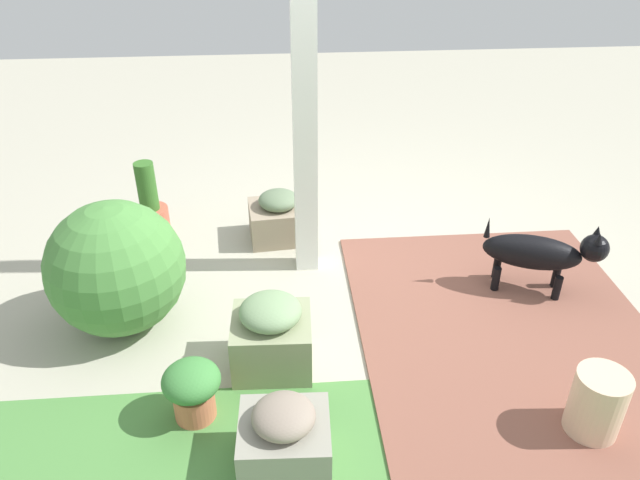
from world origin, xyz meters
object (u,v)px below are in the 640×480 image
Objects in this scene: terracotta_pot_tall at (150,207)px; ceramic_urn at (597,404)px; stone_planter_far at (285,438)px; stone_planter_nearest at (279,217)px; round_shrub at (116,268)px; dog at (541,253)px; porch_pillar at (305,112)px; stone_planter_mid at (272,335)px; terracotta_pot_broad at (192,388)px.

ceramic_urn is at bearing 138.50° from terracotta_pot_tall.
terracotta_pot_tall reaches higher than ceramic_urn.
ceramic_urn is (-1.54, -0.08, 0.01)m from stone_planter_far.
terracotta_pot_tall is at bearing -10.98° from stone_planter_nearest.
round_shrub is 2.66m from dog.
stone_planter_nearest is at bearing -90.68° from stone_planter_far.
porch_pillar is 2.78× the size of round_shrub.
stone_planter_mid reaches higher than ceramic_urn.
terracotta_pot_tall is 1.54× the size of ceramic_urn.
dog is at bearing -143.56° from stone_planter_far.
round_shrub is at bearing -23.17° from ceramic_urn.
ceramic_urn is at bearing -177.17° from stone_planter_far.
porch_pillar is at bearing 115.07° from stone_planter_nearest.
terracotta_pot_broad is at bearing 104.64° from terracotta_pot_tall.
stone_planter_nearest is 1.39m from round_shrub.
ceramic_urn is at bearing 82.02° from dog.
porch_pillar reaches higher than stone_planter_nearest.
stone_planter_mid is (0.26, 1.01, -0.92)m from porch_pillar.
stone_planter_nearest is 1.88m from dog.
round_shrub is at bearing 90.44° from terracotta_pot_tall.
porch_pillar is 3.00× the size of dog.
terracotta_pot_tall is (0.92, -1.60, -0.01)m from stone_planter_mid.
terracotta_pot_tall is 2.86m from dog.
stone_planter_nearest is 2.10m from stone_planter_far.
terracotta_pot_broad is 2.01m from ceramic_urn.
porch_pillar is 5.19× the size of stone_planter_far.
stone_planter_mid is 0.60× the size of dog.
stone_planter_nearest is at bearing -64.93° from porch_pillar.
dog is at bearing 158.86° from terracotta_pot_tall.
stone_planter_nearest is 1.82m from terracotta_pot_broad.
stone_planter_far is 0.58× the size of dog.
terracotta_pot_tall is 1.70× the size of terracotta_pot_broad.
stone_planter_far is (0.21, 1.71, -0.96)m from porch_pillar.
terracotta_pot_broad is at bearing 74.76° from stone_planter_nearest.
dog is (-2.67, 1.03, 0.10)m from terracotta_pot_tall.
porch_pillar is 4.96× the size of stone_planter_mid.
stone_planter_nearest is 1.08× the size of stone_planter_far.
stone_planter_far is 1.18× the size of ceramic_urn.
terracotta_pot_broad is (0.45, -0.34, 0.02)m from stone_planter_far.
terracotta_pot_tall is (0.01, -1.15, -0.21)m from round_shrub.
dog is at bearing -177.53° from round_shrub.
stone_planter_nearest is at bearing -135.77° from round_shrub.
terracotta_pot_tall is at bearing -89.56° from round_shrub.
stone_planter_far is 1.30× the size of terracotta_pot_broad.
terracotta_pot_broad is at bearing 23.08° from dog.
terracotta_pot_tall reaches higher than stone_planter_far.
round_shrub is at bearing -26.49° from stone_planter_mid.
stone_planter_nearest is 0.83× the size of terracotta_pot_tall.
terracotta_pot_tall is (1.17, -0.58, -0.93)m from porch_pillar.
terracotta_pot_tall is 3.34m from ceramic_urn.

